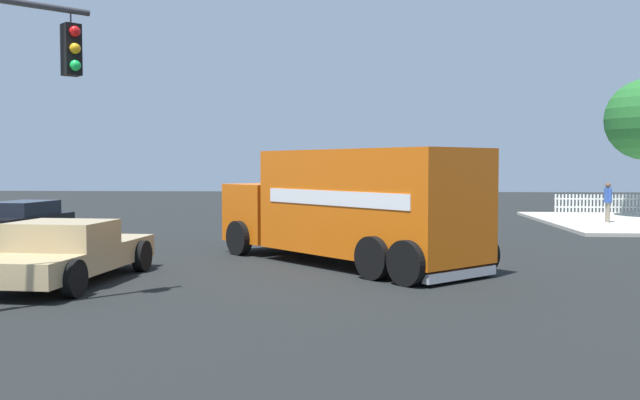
{
  "coord_description": "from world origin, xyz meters",
  "views": [
    {
      "loc": [
        0.57,
        18.22,
        2.6
      ],
      "look_at": [
        1.78,
        0.22,
        1.7
      ],
      "focal_mm": 38.76,
      "sensor_mm": 36.0,
      "label": 1
    }
  ],
  "objects_px": {
    "pickup_tan": "(67,250)",
    "pedestrian_near_corner": "(608,200)",
    "delivery_truck": "(351,205)",
    "sedan_black": "(22,220)"
  },
  "relations": [
    {
      "from": "delivery_truck",
      "to": "sedan_black",
      "type": "relative_size",
      "value": 1.74
    },
    {
      "from": "sedan_black",
      "to": "pedestrian_near_corner",
      "type": "relative_size",
      "value": 2.58
    },
    {
      "from": "pickup_tan",
      "to": "pedestrian_near_corner",
      "type": "distance_m",
      "value": 23.2
    },
    {
      "from": "delivery_truck",
      "to": "sedan_black",
      "type": "xyz_separation_m",
      "value": [
        11.94,
        -5.89,
        -0.93
      ]
    },
    {
      "from": "delivery_truck",
      "to": "pickup_tan",
      "type": "bearing_deg",
      "value": 27.42
    },
    {
      "from": "delivery_truck",
      "to": "pickup_tan",
      "type": "relative_size",
      "value": 1.45
    },
    {
      "from": "pickup_tan",
      "to": "sedan_black",
      "type": "relative_size",
      "value": 1.2
    },
    {
      "from": "pickup_tan",
      "to": "pedestrian_near_corner",
      "type": "height_order",
      "value": "pedestrian_near_corner"
    },
    {
      "from": "sedan_black",
      "to": "pickup_tan",
      "type": "bearing_deg",
      "value": 122.15
    },
    {
      "from": "pickup_tan",
      "to": "sedan_black",
      "type": "height_order",
      "value": "pickup_tan"
    }
  ]
}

